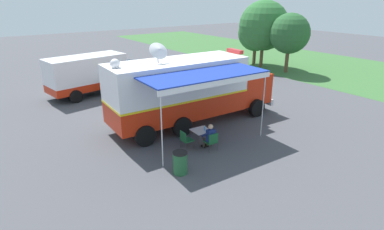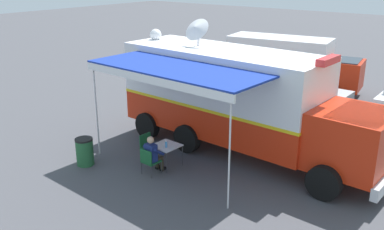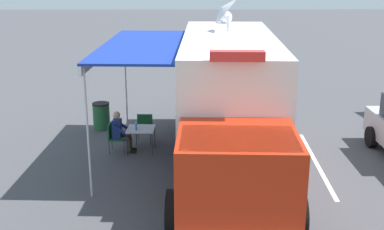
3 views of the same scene
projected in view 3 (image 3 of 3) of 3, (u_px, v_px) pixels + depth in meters
The scene contains 9 objects.
ground_plane at pixel (227, 156), 14.38m from camera, with size 100.00×100.00×0.00m, color #47474C.
lot_stripe at pixel (316, 163), 13.90m from camera, with size 0.12×4.80×0.01m, color silver.
command_truck at pixel (228, 99), 13.10m from camera, with size 5.08×9.58×4.53m.
folding_table at pixel (141, 130), 14.55m from camera, with size 0.83×0.83×0.73m.
water_bottle at pixel (136, 126), 14.39m from camera, with size 0.07×0.07×0.22m.
folding_chair_at_table at pixel (114, 135), 14.60m from camera, with size 0.50×0.50×0.87m.
folding_chair_beside_table at pixel (145, 126), 15.41m from camera, with size 0.50×0.50×0.87m.
seated_responder at pixel (120, 131), 14.55m from camera, with size 0.67×0.57×1.25m.
trash_bin at pixel (101, 116), 16.67m from camera, with size 0.57×0.57×0.91m.
Camera 3 is at (1.12, 13.39, 5.34)m, focal length 46.03 mm.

